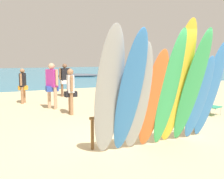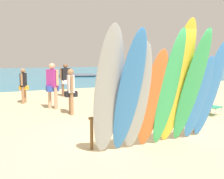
{
  "view_description": "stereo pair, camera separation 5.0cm",
  "coord_description": "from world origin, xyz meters",
  "px_view_note": "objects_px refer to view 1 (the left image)",
  "views": [
    {
      "loc": [
        -3.49,
        -5.01,
        1.92
      ],
      "look_at": [
        0.0,
        1.97,
        1.0
      ],
      "focal_mm": 42.0,
      "sensor_mm": 36.0,
      "label": 1
    },
    {
      "loc": [
        -3.45,
        -5.03,
        1.92
      ],
      "look_at": [
        0.0,
        1.97,
        1.0
      ],
      "focal_mm": 42.0,
      "sensor_mm": 36.0,
      "label": 2
    }
  ],
  "objects_px": {
    "surfboard_grey_0": "(109,93)",
    "beachgoer_near_rack": "(109,87)",
    "surfboard_orange_3": "(153,100)",
    "beachgoer_photographing": "(52,83)",
    "surfboard_grey_2": "(138,98)",
    "surfboard_blue_7": "(199,99)",
    "surfboard_blue_1": "(130,95)",
    "beach_chair_blue": "(174,97)",
    "surfboard_blue_8": "(210,91)",
    "surfboard_yellow_5": "(178,85)",
    "distant_boat": "(77,75)",
    "surfboard_green_6": "(192,88)",
    "beachgoer_strolling": "(65,78)",
    "surfboard_rack": "(149,117)",
    "beachgoer_midbeach": "(71,88)",
    "surfboard_green_4": "(169,90)",
    "beachgoer_by_water": "(23,83)",
    "beach_chair_red": "(208,102)"
  },
  "relations": [
    {
      "from": "surfboard_green_6",
      "to": "beachgoer_photographing",
      "type": "bearing_deg",
      "value": 109.09
    },
    {
      "from": "surfboard_yellow_5",
      "to": "distant_boat",
      "type": "xyz_separation_m",
      "value": [
        5.2,
        21.74,
        -1.2
      ]
    },
    {
      "from": "surfboard_orange_3",
      "to": "surfboard_green_6",
      "type": "relative_size",
      "value": 0.82
    },
    {
      "from": "beachgoer_near_rack",
      "to": "surfboard_yellow_5",
      "type": "bearing_deg",
      "value": -18.75
    },
    {
      "from": "surfboard_grey_0",
      "to": "surfboard_grey_2",
      "type": "height_order",
      "value": "surfboard_grey_0"
    },
    {
      "from": "surfboard_yellow_5",
      "to": "beachgoer_photographing",
      "type": "relative_size",
      "value": 1.62
    },
    {
      "from": "surfboard_orange_3",
      "to": "beach_chair_blue",
      "type": "relative_size",
      "value": 2.72
    },
    {
      "from": "surfboard_yellow_5",
      "to": "surfboard_blue_7",
      "type": "relative_size",
      "value": 1.37
    },
    {
      "from": "surfboard_grey_0",
      "to": "surfboard_blue_8",
      "type": "relative_size",
      "value": 1.1
    },
    {
      "from": "surfboard_orange_3",
      "to": "beach_chair_red",
      "type": "distance_m",
      "value": 4.31
    },
    {
      "from": "surfboard_yellow_5",
      "to": "distant_boat",
      "type": "bearing_deg",
      "value": 80.86
    },
    {
      "from": "beachgoer_midbeach",
      "to": "surfboard_blue_8",
      "type": "bearing_deg",
      "value": 35.49
    },
    {
      "from": "surfboard_grey_2",
      "to": "surfboard_blue_8",
      "type": "relative_size",
      "value": 0.97
    },
    {
      "from": "surfboard_blue_8",
      "to": "beachgoer_strolling",
      "type": "height_order",
      "value": "surfboard_blue_8"
    },
    {
      "from": "surfboard_green_4",
      "to": "beach_chair_blue",
      "type": "distance_m",
      "value": 5.0
    },
    {
      "from": "surfboard_blue_8",
      "to": "surfboard_yellow_5",
      "type": "bearing_deg",
      "value": -179.1
    },
    {
      "from": "surfboard_blue_1",
      "to": "beachgoer_near_rack",
      "type": "relative_size",
      "value": 1.7
    },
    {
      "from": "surfboard_yellow_5",
      "to": "beachgoer_midbeach",
      "type": "bearing_deg",
      "value": 108.11
    },
    {
      "from": "surfboard_blue_8",
      "to": "beachgoer_by_water",
      "type": "bearing_deg",
      "value": 110.23
    },
    {
      "from": "surfboard_rack",
      "to": "surfboard_green_6",
      "type": "height_order",
      "value": "surfboard_green_6"
    },
    {
      "from": "beachgoer_photographing",
      "to": "surfboard_blue_7",
      "type": "bearing_deg",
      "value": 173.95
    },
    {
      "from": "surfboard_grey_0",
      "to": "distant_boat",
      "type": "distance_m",
      "value": 22.79
    },
    {
      "from": "surfboard_rack",
      "to": "beachgoer_strolling",
      "type": "distance_m",
      "value": 7.96
    },
    {
      "from": "beachgoer_by_water",
      "to": "beachgoer_photographing",
      "type": "bearing_deg",
      "value": -131.86
    },
    {
      "from": "surfboard_yellow_5",
      "to": "beachgoer_near_rack",
      "type": "height_order",
      "value": "surfboard_yellow_5"
    },
    {
      "from": "beachgoer_photographing",
      "to": "surfboard_green_4",
      "type": "bearing_deg",
      "value": 164.62
    },
    {
      "from": "surfboard_blue_1",
      "to": "beach_chair_blue",
      "type": "distance_m",
      "value": 5.75
    },
    {
      "from": "surfboard_orange_3",
      "to": "surfboard_blue_7",
      "type": "height_order",
      "value": "surfboard_orange_3"
    },
    {
      "from": "beachgoer_photographing",
      "to": "beachgoer_near_rack",
      "type": "xyz_separation_m",
      "value": [
        1.75,
        -1.36,
        -0.12
      ]
    },
    {
      "from": "surfboard_green_6",
      "to": "beachgoer_near_rack",
      "type": "height_order",
      "value": "surfboard_green_6"
    },
    {
      "from": "surfboard_green_4",
      "to": "surfboard_green_6",
      "type": "distance_m",
      "value": 0.57
    },
    {
      "from": "surfboard_rack",
      "to": "surfboard_grey_0",
      "type": "xyz_separation_m",
      "value": [
        -1.35,
        -0.6,
        0.72
      ]
    },
    {
      "from": "beachgoer_by_water",
      "to": "beachgoer_photographing",
      "type": "relative_size",
      "value": 0.86
    },
    {
      "from": "surfboard_orange_3",
      "to": "beachgoer_photographing",
      "type": "distance_m",
      "value": 5.51
    },
    {
      "from": "surfboard_green_6",
      "to": "surfboard_blue_7",
      "type": "bearing_deg",
      "value": 23.26
    },
    {
      "from": "surfboard_grey_0",
      "to": "beachgoer_photographing",
      "type": "bearing_deg",
      "value": 92.96
    },
    {
      "from": "surfboard_rack",
      "to": "beach_chair_red",
      "type": "bearing_deg",
      "value": 22.78
    },
    {
      "from": "surfboard_grey_0",
      "to": "beachgoer_near_rack",
      "type": "height_order",
      "value": "surfboard_grey_0"
    },
    {
      "from": "surfboard_grey_0",
      "to": "beachgoer_midbeach",
      "type": "height_order",
      "value": "surfboard_grey_0"
    },
    {
      "from": "surfboard_grey_2",
      "to": "surfboard_blue_7",
      "type": "height_order",
      "value": "surfboard_grey_2"
    },
    {
      "from": "beachgoer_strolling",
      "to": "surfboard_grey_2",
      "type": "bearing_deg",
      "value": 73.74
    },
    {
      "from": "surfboard_grey_2",
      "to": "beach_chair_blue",
      "type": "distance_m",
      "value": 5.47
    },
    {
      "from": "surfboard_grey_2",
      "to": "distant_boat",
      "type": "xyz_separation_m",
      "value": [
        6.18,
        21.71,
        -0.96
      ]
    },
    {
      "from": "surfboard_blue_1",
      "to": "beachgoer_strolling",
      "type": "relative_size",
      "value": 1.57
    },
    {
      "from": "surfboard_rack",
      "to": "surfboard_blue_8",
      "type": "xyz_separation_m",
      "value": [
        1.35,
        -0.54,
        0.6
      ]
    },
    {
      "from": "surfboard_green_6",
      "to": "beachgoer_strolling",
      "type": "xyz_separation_m",
      "value": [
        -0.31,
        8.65,
        -0.32
      ]
    },
    {
      "from": "surfboard_blue_8",
      "to": "beachgoer_midbeach",
      "type": "relative_size",
      "value": 1.52
    },
    {
      "from": "distant_boat",
      "to": "beachgoer_photographing",
      "type": "bearing_deg",
      "value": -112.08
    },
    {
      "from": "surfboard_blue_8",
      "to": "beach_chair_blue",
      "type": "bearing_deg",
      "value": 57.4
    },
    {
      "from": "surfboard_yellow_5",
      "to": "surfboard_blue_8",
      "type": "xyz_separation_m",
      "value": [
        1.07,
        0.09,
        -0.21
      ]
    }
  ]
}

